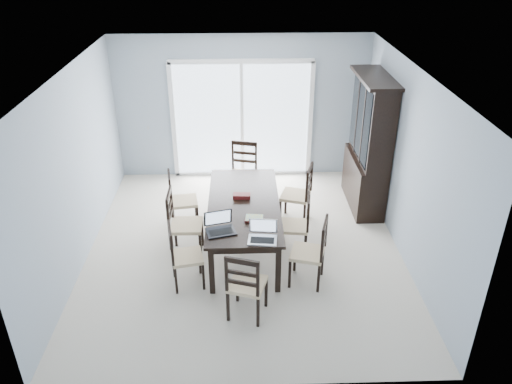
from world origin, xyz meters
TOP-DOWN VIEW (x-y plane):
  - floor at (0.00, 0.00)m, footprint 5.00×5.00m
  - ceiling at (0.00, 0.00)m, footprint 5.00×5.00m
  - back_wall at (0.00, 2.50)m, footprint 4.50×0.02m
  - wall_left at (-2.25, 0.00)m, footprint 0.02×5.00m
  - wall_right at (2.25, 0.00)m, footprint 0.02×5.00m
  - balcony at (0.00, 3.50)m, footprint 4.50×2.00m
  - railing at (0.00, 4.50)m, footprint 4.50×0.06m
  - dining_table at (0.00, 0.00)m, footprint 1.00×2.20m
  - china_hutch at (2.02, 1.25)m, footprint 0.50×1.38m
  - sliding_door at (0.00, 2.48)m, footprint 2.52×0.05m
  - chair_left_near at (-0.83, -0.81)m, footprint 0.47×0.46m
  - chair_left_mid at (-0.91, -0.12)m, footprint 0.45×0.44m
  - chair_left_far at (-1.01, 0.64)m, footprint 0.47×0.46m
  - chair_right_near at (0.90, -0.83)m, footprint 0.52×0.51m
  - chair_right_mid at (0.79, -0.12)m, footprint 0.45×0.44m
  - chair_right_far at (0.91, 0.70)m, footprint 0.54×0.54m
  - chair_end_near at (-0.01, -1.50)m, footprint 0.52×0.52m
  - chair_end_far at (0.00, 1.50)m, footprint 0.54×0.55m
  - laptop_dark at (-0.30, -0.75)m, footprint 0.42×0.34m
  - laptop_silver at (0.22, -0.96)m, footprint 0.38×0.28m
  - book_stack at (0.13, -0.45)m, footprint 0.25×0.20m
  - cell_phone at (0.15, -1.00)m, footprint 0.12×0.10m
  - game_box at (-0.03, 0.15)m, footprint 0.25×0.14m
  - hot_tub at (-0.95, 3.49)m, footprint 2.15×1.99m

SIDE VIEW (x-z plane):
  - balcony at x=0.00m, z-range -0.10..0.00m
  - floor at x=0.00m, z-range 0.00..0.00m
  - hot_tub at x=-0.95m, z-range 0.00..0.98m
  - chair_left_near at x=-0.83m, z-range 0.03..1.06m
  - railing at x=0.00m, z-range 0.00..1.10m
  - chair_right_mid at x=0.79m, z-range 0.03..1.07m
  - chair_left_far at x=-1.01m, z-range 0.03..1.09m
  - chair_end_near at x=-0.01m, z-range 0.03..1.12m
  - chair_right_near at x=0.90m, z-range 0.03..1.13m
  - chair_right_far at x=0.91m, z-range 0.03..1.16m
  - chair_left_mid at x=-0.91m, z-range 0.03..1.19m
  - chair_end_far at x=0.00m, z-range 0.03..1.22m
  - dining_table at x=0.00m, z-range 0.30..1.05m
  - cell_phone at x=0.15m, z-range 0.75..0.76m
  - book_stack at x=0.13m, z-range 0.75..0.79m
  - game_box at x=-0.03m, z-range 0.75..0.81m
  - laptop_silver at x=0.22m, z-range 0.69..0.93m
  - laptop_dark at x=-0.30m, z-range 0.69..0.94m
  - china_hutch at x=2.02m, z-range -0.03..2.17m
  - sliding_door at x=0.00m, z-range 0.00..2.18m
  - back_wall at x=0.00m, z-range 0.00..2.60m
  - wall_left at x=-2.25m, z-range 0.00..2.60m
  - wall_right at x=2.25m, z-range 0.00..2.60m
  - ceiling at x=0.00m, z-range 2.60..2.60m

